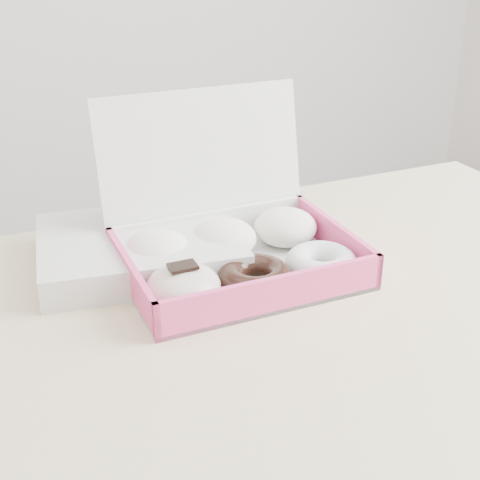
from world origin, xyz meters
name	(u,v)px	position (x,y,z in m)	size (l,w,h in m)	color
table	(274,386)	(0.00, 0.00, 0.67)	(1.20, 0.80, 0.75)	tan
donut_box	(231,246)	(0.01, 0.16, 0.79)	(0.30, 0.27, 0.22)	silver
newspapers	(139,248)	(-0.10, 0.23, 0.77)	(0.27, 0.22, 0.04)	white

